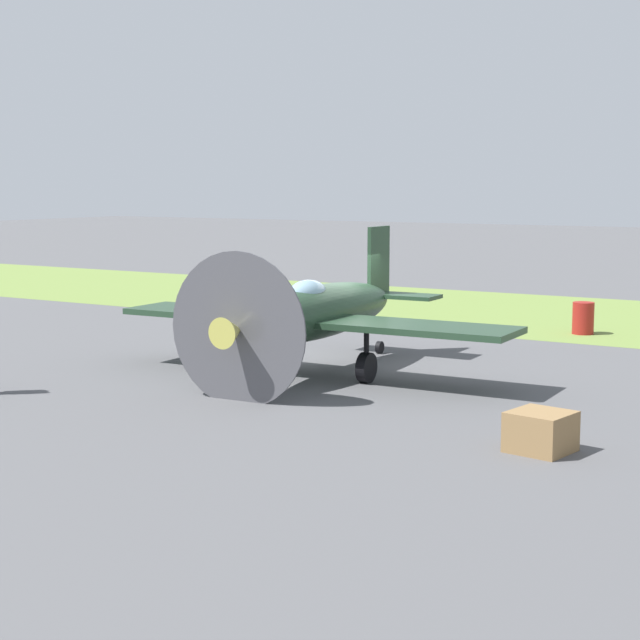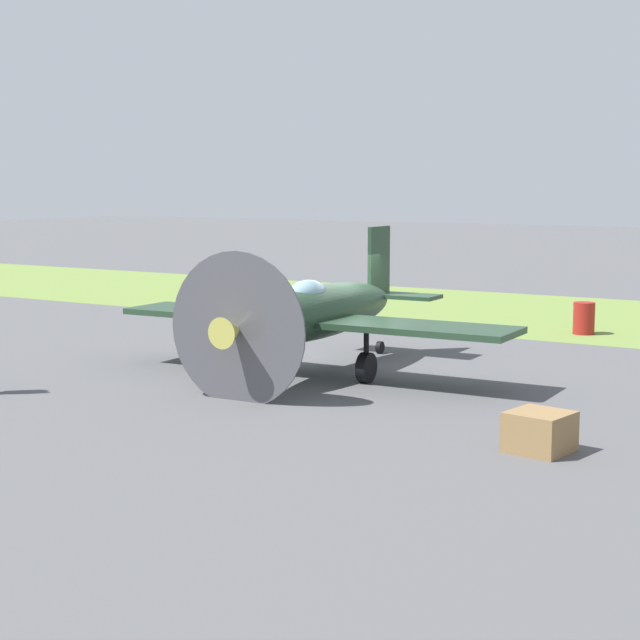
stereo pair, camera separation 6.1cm
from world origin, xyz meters
TOP-DOWN VIEW (x-y plane):
  - ground_plane at (0.00, 0.00)m, footprint 160.00×160.00m
  - grass_verge at (0.00, -10.94)m, footprint 120.00×11.00m
  - airplane_lead at (-0.31, 1.82)m, footprint 9.25×7.33m
  - fuel_drum at (-3.53, -7.27)m, footprint 0.60×0.60m
  - supply_crate at (-6.76, 5.61)m, footprint 1.04×1.04m

SIDE VIEW (x-z plane):
  - ground_plane at x=0.00m, z-range 0.00..0.00m
  - grass_verge at x=0.00m, z-range 0.00..0.01m
  - supply_crate at x=-6.76m, z-range 0.00..0.64m
  - fuel_drum at x=-3.53m, z-range 0.00..0.90m
  - airplane_lead at x=-0.31m, z-range -0.27..3.03m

